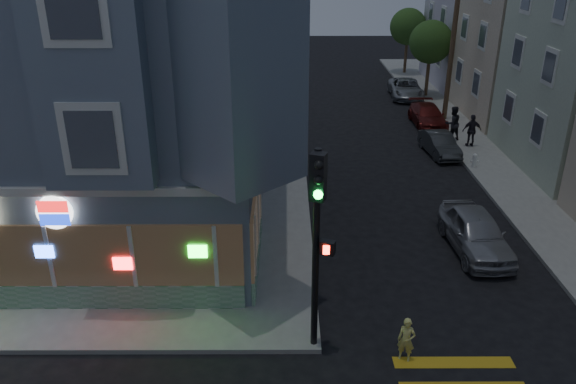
{
  "coord_description": "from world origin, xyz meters",
  "views": [
    {
      "loc": [
        2.05,
        -10.17,
        10.22
      ],
      "look_at": [
        2.1,
        6.87,
        2.68
      ],
      "focal_mm": 35.0,
      "sensor_mm": 36.0,
      "label": 1
    }
  ],
  "objects_px": {
    "running_child": "(406,340)",
    "pedestrian_a": "(453,123)",
    "parked_car_c": "(428,116)",
    "traffic_signal": "(318,221)",
    "parked_car_a": "(476,232)",
    "street_tree_far": "(408,27)",
    "parked_car_b": "(440,144)",
    "fire_hydrant": "(474,160)",
    "pedestrian_b": "(472,131)",
    "parked_car_d": "(406,89)",
    "street_tree_near": "(431,42)",
    "utility_pole": "(453,43)"
  },
  "relations": [
    {
      "from": "parked_car_c",
      "to": "parked_car_b",
      "type": "bearing_deg",
      "value": -97.03
    },
    {
      "from": "utility_pole",
      "to": "street_tree_far",
      "type": "height_order",
      "value": "utility_pole"
    },
    {
      "from": "fire_hydrant",
      "to": "parked_car_c",
      "type": "bearing_deg",
      "value": 94.63
    },
    {
      "from": "pedestrian_a",
      "to": "parked_car_d",
      "type": "relative_size",
      "value": 0.41
    },
    {
      "from": "street_tree_far",
      "to": "street_tree_near",
      "type": "bearing_deg",
      "value": -90.0
    },
    {
      "from": "parked_car_a",
      "to": "fire_hydrant",
      "type": "bearing_deg",
      "value": 70.28
    },
    {
      "from": "street_tree_near",
      "to": "fire_hydrant",
      "type": "xyz_separation_m",
      "value": [
        -0.9,
        -14.38,
        -3.42
      ]
    },
    {
      "from": "parked_car_b",
      "to": "fire_hydrant",
      "type": "bearing_deg",
      "value": -68.29
    },
    {
      "from": "pedestrian_a",
      "to": "pedestrian_b",
      "type": "distance_m",
      "value": 1.31
    },
    {
      "from": "street_tree_near",
      "to": "pedestrian_a",
      "type": "height_order",
      "value": "street_tree_near"
    },
    {
      "from": "utility_pole",
      "to": "pedestrian_b",
      "type": "relative_size",
      "value": 5.14
    },
    {
      "from": "street_tree_near",
      "to": "pedestrian_b",
      "type": "height_order",
      "value": "street_tree_near"
    },
    {
      "from": "traffic_signal",
      "to": "fire_hydrant",
      "type": "xyz_separation_m",
      "value": [
        8.48,
        13.46,
        -3.47
      ]
    },
    {
      "from": "parked_car_c",
      "to": "parked_car_d",
      "type": "xyz_separation_m",
      "value": [
        0.0,
        6.9,
        0.03
      ]
    },
    {
      "from": "pedestrian_b",
      "to": "parked_car_d",
      "type": "xyz_separation_m",
      "value": [
        -1.36,
        11.16,
        -0.37
      ]
    },
    {
      "from": "street_tree_near",
      "to": "running_child",
      "type": "bearing_deg",
      "value": -103.9
    },
    {
      "from": "parked_car_a",
      "to": "street_tree_far",
      "type": "bearing_deg",
      "value": 81.05
    },
    {
      "from": "parked_car_c",
      "to": "pedestrian_a",
      "type": "bearing_deg",
      "value": -80.08
    },
    {
      "from": "street_tree_near",
      "to": "parked_car_d",
      "type": "xyz_separation_m",
      "value": [
        -1.5,
        -0.07,
        -3.28
      ]
    },
    {
      "from": "street_tree_far",
      "to": "running_child",
      "type": "distance_m",
      "value": 37.01
    },
    {
      "from": "utility_pole",
      "to": "fire_hydrant",
      "type": "distance_m",
      "value": 9.44
    },
    {
      "from": "street_tree_near",
      "to": "parked_car_c",
      "type": "distance_m",
      "value": 7.87
    },
    {
      "from": "fire_hydrant",
      "to": "street_tree_near",
      "type": "bearing_deg",
      "value": 86.42
    },
    {
      "from": "street_tree_near",
      "to": "traffic_signal",
      "type": "bearing_deg",
      "value": -108.61
    },
    {
      "from": "street_tree_near",
      "to": "fire_hydrant",
      "type": "height_order",
      "value": "street_tree_near"
    },
    {
      "from": "parked_car_d",
      "to": "traffic_signal",
      "type": "relative_size",
      "value": 0.83
    },
    {
      "from": "parked_car_c",
      "to": "fire_hydrant",
      "type": "relative_size",
      "value": 6.23
    },
    {
      "from": "parked_car_c",
      "to": "traffic_signal",
      "type": "xyz_separation_m",
      "value": [
        -7.88,
        -20.87,
        3.36
      ]
    },
    {
      "from": "running_child",
      "to": "pedestrian_a",
      "type": "relative_size",
      "value": 0.67
    },
    {
      "from": "street_tree_far",
      "to": "pedestrian_a",
      "type": "height_order",
      "value": "street_tree_far"
    },
    {
      "from": "parked_car_c",
      "to": "fire_hydrant",
      "type": "distance_m",
      "value": 7.43
    },
    {
      "from": "utility_pole",
      "to": "traffic_signal",
      "type": "relative_size",
      "value": 1.59
    },
    {
      "from": "utility_pole",
      "to": "traffic_signal",
      "type": "bearing_deg",
      "value": -112.79
    },
    {
      "from": "utility_pole",
      "to": "street_tree_near",
      "type": "relative_size",
      "value": 1.7
    },
    {
      "from": "traffic_signal",
      "to": "parked_car_c",
      "type": "bearing_deg",
      "value": 89.88
    },
    {
      "from": "running_child",
      "to": "parked_car_d",
      "type": "xyz_separation_m",
      "value": [
        5.48,
        28.13,
        0.02
      ]
    },
    {
      "from": "pedestrian_b",
      "to": "parked_car_b",
      "type": "xyz_separation_m",
      "value": [
        -1.94,
        -0.95,
        -0.44
      ]
    },
    {
      "from": "running_child",
      "to": "fire_hydrant",
      "type": "distance_m",
      "value": 15.1
    },
    {
      "from": "utility_pole",
      "to": "street_tree_near",
      "type": "distance_m",
      "value": 6.06
    },
    {
      "from": "running_child",
      "to": "pedestrian_a",
      "type": "height_order",
      "value": "pedestrian_a"
    },
    {
      "from": "traffic_signal",
      "to": "utility_pole",
      "type": "bearing_deg",
      "value": 87.77
    },
    {
      "from": "street_tree_near",
      "to": "traffic_signal",
      "type": "height_order",
      "value": "traffic_signal"
    },
    {
      "from": "parked_car_c",
      "to": "traffic_signal",
      "type": "height_order",
      "value": "traffic_signal"
    },
    {
      "from": "traffic_signal",
      "to": "running_child",
      "type": "bearing_deg",
      "value": 12.1
    },
    {
      "from": "street_tree_near",
      "to": "parked_car_c",
      "type": "bearing_deg",
      "value": -102.13
    },
    {
      "from": "street_tree_far",
      "to": "parked_car_b",
      "type": "bearing_deg",
      "value": -95.87
    },
    {
      "from": "street_tree_far",
      "to": "parked_car_b",
      "type": "relative_size",
      "value": 1.49
    },
    {
      "from": "street_tree_far",
      "to": "parked_car_a",
      "type": "xyz_separation_m",
      "value": [
        -3.34,
        -30.33,
        -3.19
      ]
    },
    {
      "from": "running_child",
      "to": "parked_car_a",
      "type": "height_order",
      "value": "parked_car_a"
    },
    {
      "from": "parked_car_c",
      "to": "parked_car_d",
      "type": "bearing_deg",
      "value": 89.27
    }
  ]
}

